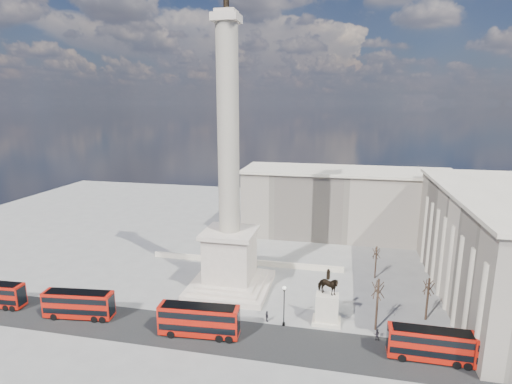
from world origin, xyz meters
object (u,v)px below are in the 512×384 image
object	(u,v)px
equestrian_statue	(327,304)
pedestrian_standing	(377,334)
pedestrian_walking	(394,337)
red_bus_a	(79,304)
nelsons_column	(229,219)
victorian_lamp	(284,303)
red_bus_c	(431,344)
pedestrian_crossing	(267,316)
red_bus_b	(199,320)

from	to	relation	value
equestrian_statue	pedestrian_standing	world-z (taller)	equestrian_statue
pedestrian_walking	pedestrian_standing	xyz separation A→B (m)	(-2.34, 0.12, -0.02)
red_bus_a	pedestrian_standing	xyz separation A→B (m)	(44.40, 3.51, -1.40)
nelsons_column	pedestrian_standing	world-z (taller)	nelsons_column
equestrian_statue	pedestrian_standing	xyz separation A→B (m)	(7.05, -3.09, -2.18)
equestrian_statue	pedestrian_standing	distance (m)	8.00
pedestrian_standing	pedestrian_walking	bearing A→B (deg)	175.23
equestrian_statue	pedestrian_walking	distance (m)	10.15
pedestrian_standing	victorian_lamp	bearing A→B (deg)	-5.69
red_bus_c	victorian_lamp	size ratio (longest dim) A/B	1.67
victorian_lamp	pedestrian_crossing	xyz separation A→B (m)	(-2.67, 0.59, -2.89)
nelsons_column	pedestrian_crossing	distance (m)	17.78
pedestrian_standing	nelsons_column	bearing A→B (deg)	-26.76
pedestrian_crossing	red_bus_c	bearing A→B (deg)	-133.76
pedestrian_walking	pedestrian_crossing	xyz separation A→B (m)	(-18.24, 1.61, -0.03)
victorian_lamp	pedestrian_walking	distance (m)	15.87
red_bus_b	victorian_lamp	distance (m)	12.51
victorian_lamp	equestrian_statue	bearing A→B (deg)	19.48
equestrian_statue	pedestrian_standing	size ratio (longest dim) A/B	5.02
red_bus_a	pedestrian_walking	world-z (taller)	red_bus_a
red_bus_b	equestrian_statue	world-z (taller)	equestrian_statue
red_bus_a	pedestrian_crossing	bearing A→B (deg)	3.66
red_bus_a	pedestrian_walking	bearing A→B (deg)	-2.15
pedestrian_walking	red_bus_a	bearing A→B (deg)	-171.76
red_bus_b	red_bus_c	distance (m)	31.01
red_bus_b	red_bus_c	bearing A→B (deg)	-2.04
red_bus_b	pedestrian_walking	world-z (taller)	red_bus_b
equestrian_statue	pedestrian_crossing	distance (m)	9.26
pedestrian_walking	pedestrian_standing	bearing A→B (deg)	-178.86
nelsons_column	red_bus_c	world-z (taller)	nelsons_column
red_bus_c	pedestrian_walking	size ratio (longest dim) A/B	5.98
red_bus_c	equestrian_statue	distance (m)	14.89
equestrian_statue	red_bus_b	bearing A→B (deg)	-157.36
pedestrian_crossing	red_bus_a	bearing A→B (deg)	68.08
pedestrian_standing	pedestrian_crossing	size ratio (longest dim) A/B	1.00
red_bus_b	pedestrian_crossing	bearing A→B (deg)	29.47
red_bus_b	pedestrian_standing	distance (m)	24.99
victorian_lamp	pedestrian_crossing	world-z (taller)	victorian_lamp
pedestrian_crossing	nelsons_column	bearing A→B (deg)	8.98
red_bus_a	pedestrian_crossing	world-z (taller)	red_bus_a
pedestrian_standing	red_bus_c	bearing A→B (deg)	151.59
victorian_lamp	equestrian_statue	xyz separation A→B (m)	(6.19, 2.19, -0.71)
pedestrian_walking	red_bus_b	bearing A→B (deg)	-167.25
red_bus_c	victorian_lamp	xyz separation A→B (m)	(-19.66, 4.11, 1.50)
red_bus_b	pedestrian_crossing	distance (m)	10.50
red_bus_a	equestrian_statue	bearing A→B (deg)	3.72
victorian_lamp	pedestrian_standing	bearing A→B (deg)	-3.88
red_bus_c	equestrian_statue	bearing A→B (deg)	155.18
nelsons_column	equestrian_statue	bearing A→B (deg)	-25.47
equestrian_statue	victorian_lamp	bearing A→B (deg)	-160.52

